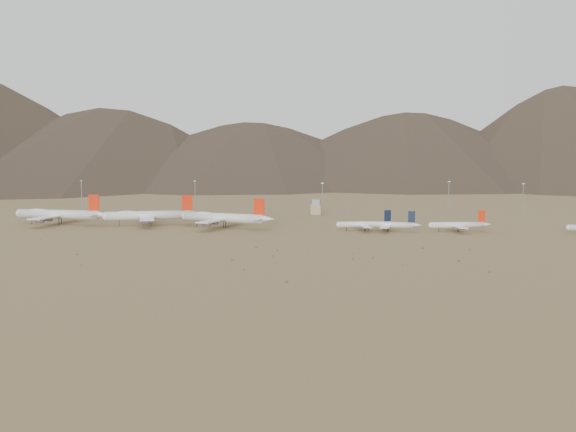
% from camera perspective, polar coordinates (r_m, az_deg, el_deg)
% --- Properties ---
extents(ground, '(3000.00, 3000.00, 0.00)m').
position_cam_1_polar(ground, '(392.89, -3.90, -1.50)').
color(ground, '#A08A53').
rests_on(ground, ground).
extents(mountain_ridge, '(4400.00, 1000.00, 300.00)m').
position_cam_1_polar(mountain_ridge, '(1286.36, 5.36, 10.27)').
color(mountain_ridge, brown).
rests_on(mountain_ridge, ground).
extents(widebody_west, '(69.96, 53.81, 20.77)m').
position_cam_1_polar(widebody_west, '(462.20, -19.71, 0.16)').
color(widebody_west, white).
rests_on(widebody_west, ground).
extents(widebody_centre, '(63.56, 50.89, 19.89)m').
position_cam_1_polar(widebody_centre, '(441.19, -12.22, 0.08)').
color(widebody_centre, white).
rests_on(widebody_centre, ground).
extents(widebody_east, '(66.25, 52.09, 20.00)m').
position_cam_1_polar(widebody_east, '(417.60, -5.76, -0.13)').
color(widebody_east, white).
rests_on(widebody_east, ground).
extents(narrowbody_a, '(38.08, 28.16, 12.87)m').
position_cam_1_polar(narrowbody_a, '(404.40, 6.93, -0.73)').
color(narrowbody_a, white).
rests_on(narrowbody_a, ground).
extents(narrowbody_b, '(39.34, 28.32, 12.98)m').
position_cam_1_polar(narrowbody_b, '(403.19, 8.92, -0.77)').
color(narrowbody_b, white).
rests_on(narrowbody_b, ground).
extents(narrowbody_c, '(39.39, 29.01, 13.23)m').
position_cam_1_polar(narrowbody_c, '(410.60, 14.96, -0.77)').
color(narrowbody_c, white).
rests_on(narrowbody_c, ground).
extents(control_tower, '(8.00, 8.00, 12.00)m').
position_cam_1_polar(control_tower, '(504.85, 2.53, 0.74)').
color(control_tower, tan).
rests_on(control_tower, ground).
extents(mast_far_west, '(2.00, 0.60, 25.70)m').
position_cam_1_polar(mast_far_west, '(556.85, -17.87, 1.86)').
color(mast_far_west, gray).
rests_on(mast_far_west, ground).
extents(mast_west, '(2.00, 0.60, 25.70)m').
position_cam_1_polar(mast_west, '(531.19, -8.26, 1.90)').
color(mast_west, gray).
rests_on(mast_west, ground).
extents(mast_centre, '(2.00, 0.60, 25.70)m').
position_cam_1_polar(mast_centre, '(491.35, 3.07, 1.64)').
color(mast_centre, gray).
rests_on(mast_centre, ground).
extents(mast_east, '(2.00, 0.60, 25.70)m').
position_cam_1_polar(mast_east, '(530.76, 14.09, 1.78)').
color(mast_east, gray).
rests_on(mast_east, ground).
extents(mast_far_east, '(2.00, 0.60, 25.70)m').
position_cam_1_polar(mast_far_east, '(515.25, 20.16, 1.48)').
color(mast_far_east, gray).
rests_on(mast_far_east, ground).
extents(desert_scrub, '(434.58, 150.24, 0.84)m').
position_cam_1_polar(desert_scrub, '(312.85, -11.16, -3.43)').
color(desert_scrub, brown).
rests_on(desert_scrub, ground).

